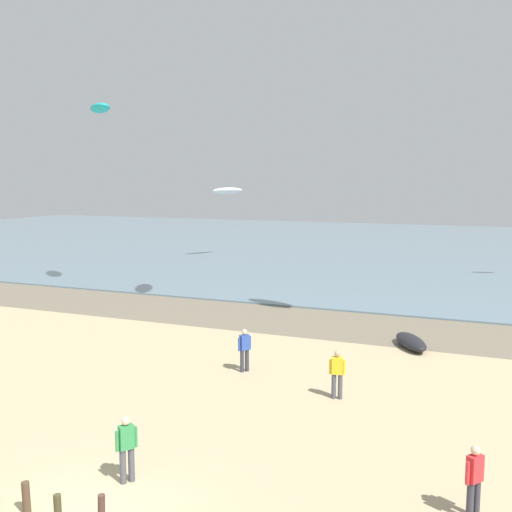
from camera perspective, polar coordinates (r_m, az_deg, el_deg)
wet_sand_strip at (r=31.52m, az=6.50°, el=-6.48°), size 120.00×6.34×0.01m
sea at (r=68.57m, az=15.20°, el=0.81°), size 160.00×70.00×0.10m
person_nearest_camera at (r=20.85m, az=7.86°, el=-11.13°), size 0.56×0.28×1.71m
person_left_flank at (r=23.46m, az=-1.11°, el=-8.96°), size 0.39×0.47×1.71m
person_right_flank at (r=15.70m, az=-12.39°, el=-17.60°), size 0.39×0.48×1.71m
person_far_down_beach at (r=14.76m, az=20.35°, el=-19.60°), size 0.39×0.48×1.71m
grounded_kite at (r=27.74m, az=14.74°, el=-8.01°), size 2.17×2.90×0.55m
kite_aloft_2 at (r=56.73m, az=-2.77°, el=6.32°), size 2.75×3.61×0.88m
kite_aloft_5 at (r=41.49m, az=-14.85°, el=13.65°), size 3.36×3.20×0.69m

